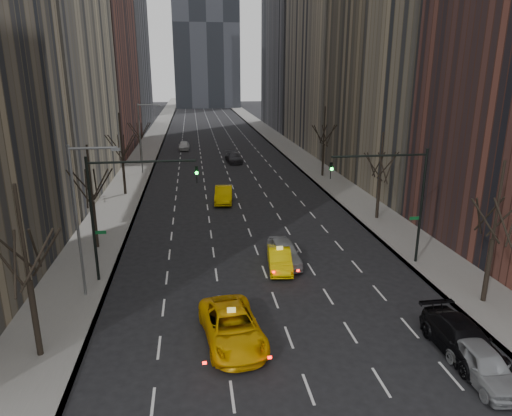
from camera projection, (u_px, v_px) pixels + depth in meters
name	position (u px, v px, depth m)	size (l,w,h in m)	color
ground	(308.00, 389.00, 19.41)	(400.00, 400.00, 0.00)	black
sidewalk_left	(150.00, 145.00, 84.20)	(4.50, 320.00, 0.15)	slate
sidewalk_right	(280.00, 142.00, 87.44)	(4.50, 320.00, 0.15)	slate
bld_left_far	(80.00, 13.00, 72.91)	(14.00, 28.00, 44.00)	brown
tree_lw_a	(29.00, 282.00, 20.51)	(3.36, 3.50, 8.28)	black
tree_lw_b	(93.00, 202.00, 33.84)	(3.36, 3.50, 7.82)	black
tree_lw_c	(123.00, 159.00, 48.93)	(3.36, 3.50, 8.74)	black
tree_lw_d	(140.00, 140.00, 66.15)	(3.36, 3.50, 7.36)	black
tree_rw_a	(492.00, 241.00, 25.58)	(3.36, 3.50, 8.28)	black
tree_rw_b	(380.00, 180.00, 40.81)	(3.36, 3.50, 7.82)	black
tree_rw_c	(324.00, 145.00, 57.80)	(3.36, 3.50, 8.74)	black
traffic_mast_left	(119.00, 199.00, 28.02)	(6.69, 0.39, 8.00)	black
traffic_mast_right	(399.00, 189.00, 30.43)	(6.69, 0.39, 8.00)	black
streetlight_near	(82.00, 207.00, 25.86)	(2.83, 0.22, 9.00)	slate
streetlight_far	(143.00, 131.00, 59.07)	(2.83, 0.22, 9.00)	slate
taxi_suv	(232.00, 327.00, 22.63)	(2.71, 5.87, 1.63)	#EEAC05
taxi_sedan	(280.00, 259.00, 31.09)	(1.50, 4.29, 1.41)	yellow
silver_sedan_ahead	(284.00, 252.00, 32.05)	(1.93, 4.80, 1.64)	gray
parked_suv_black	(463.00, 340.00, 21.60)	(2.18, 5.37, 1.56)	black
parked_sedan_silver	(483.00, 364.00, 19.85)	(1.77, 4.40, 1.50)	gray
far_taxi	(224.00, 194.00, 47.13)	(1.74, 4.99, 1.64)	#D9AE04
far_suv_grey	(234.00, 158.00, 67.95)	(2.08, 5.10, 1.48)	#2B2B30
far_car_white	(184.00, 146.00, 78.77)	(1.82, 4.52, 1.54)	silver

